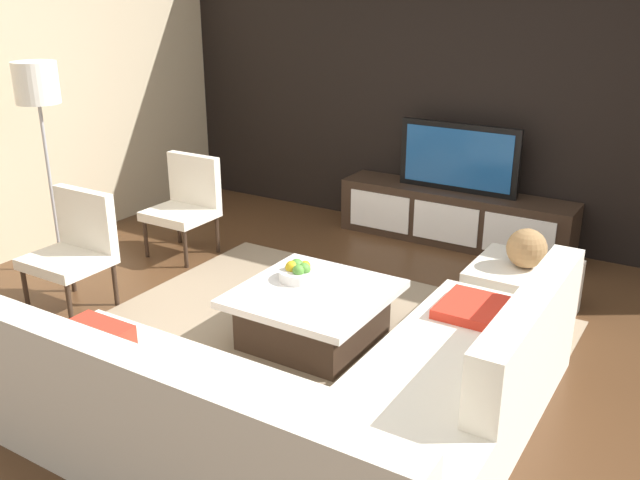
% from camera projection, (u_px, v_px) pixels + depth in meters
% --- Properties ---
extents(ground_plane, '(14.00, 14.00, 0.00)m').
position_uv_depth(ground_plane, '(319.00, 351.00, 4.58)').
color(ground_plane, '#4C301C').
extents(feature_wall_back, '(6.40, 0.12, 2.80)m').
position_uv_depth(feature_wall_back, '(475.00, 87.00, 6.25)').
color(feature_wall_back, black).
rests_on(feature_wall_back, ground).
extents(side_wall_left, '(0.12, 5.20, 2.80)m').
position_uv_depth(side_wall_left, '(8.00, 95.00, 5.82)').
color(side_wall_left, '#C6B28E').
rests_on(side_wall_left, ground).
extents(area_rug, '(3.08, 2.71, 0.01)m').
position_uv_depth(area_rug, '(306.00, 347.00, 4.63)').
color(area_rug, gray).
rests_on(area_rug, ground).
extents(media_console, '(2.17, 0.45, 0.50)m').
position_uv_depth(media_console, '(454.00, 217.00, 6.41)').
color(media_console, '#332319').
rests_on(media_console, ground).
extents(television, '(1.11, 0.06, 0.62)m').
position_uv_depth(television, '(458.00, 158.00, 6.21)').
color(television, black).
rests_on(television, media_console).
extents(sectional_couch, '(2.51, 2.41, 0.79)m').
position_uv_depth(sectional_couch, '(319.00, 404.00, 3.53)').
color(sectional_couch, silver).
rests_on(sectional_couch, ground).
extents(coffee_table, '(0.95, 0.97, 0.38)m').
position_uv_depth(coffee_table, '(314.00, 314.00, 4.64)').
color(coffee_table, '#332319').
rests_on(coffee_table, ground).
extents(accent_chair_near, '(0.56, 0.50, 0.87)m').
position_uv_depth(accent_chair_near, '(76.00, 243.00, 5.09)').
color(accent_chair_near, '#332319').
rests_on(accent_chair_near, ground).
extents(floor_lamp, '(0.34, 0.34, 1.72)m').
position_uv_depth(floor_lamp, '(38.00, 95.00, 5.38)').
color(floor_lamp, '#A5A5AA').
rests_on(floor_lamp, ground).
extents(ottoman, '(0.70, 0.70, 0.40)m').
position_uv_depth(ottoman, '(522.00, 292.00, 4.97)').
color(ottoman, silver).
rests_on(ottoman, ground).
extents(fruit_bowl, '(0.28, 0.28, 0.14)m').
position_uv_depth(fruit_bowl, '(299.00, 272.00, 4.73)').
color(fruit_bowl, silver).
rests_on(fruit_bowl, coffee_table).
extents(accent_chair_far, '(0.54, 0.50, 0.87)m').
position_uv_depth(accent_chair_far, '(187.00, 199.00, 6.11)').
color(accent_chair_far, '#332319').
rests_on(accent_chair_far, ground).
extents(decorative_ball, '(0.28, 0.28, 0.28)m').
position_uv_depth(decorative_ball, '(527.00, 248.00, 4.85)').
color(decorative_ball, '#997247').
rests_on(decorative_ball, ottoman).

